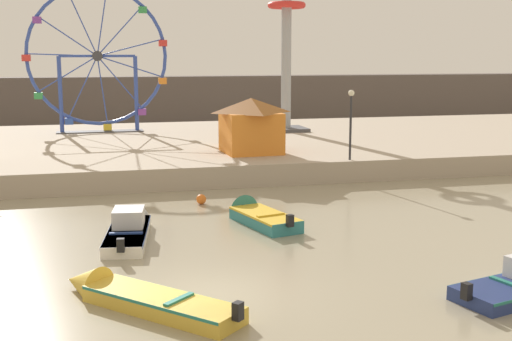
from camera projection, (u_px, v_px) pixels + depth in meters
name	position (u px, v px, depth m)	size (l,w,h in m)	color
ground_plane	(211.00, 295.00, 18.38)	(240.00, 240.00, 0.00)	gray
quay_promenade	(140.00, 149.00, 42.63)	(110.00, 22.33, 1.11)	tan
distant_town_skyline	(121.00, 100.00, 63.95)	(140.00, 3.00, 4.40)	#564C47
motorboat_mustard_yellow	(132.00, 295.00, 17.68)	(4.76, 5.04, 1.15)	gold
motorboat_teal_painted	(255.00, 215.00, 26.48)	(2.39, 4.61, 1.29)	teal
motorboat_white_red_stripe	(130.00, 225.00, 24.70)	(2.13, 5.87, 1.47)	silver
ferris_wheel_blue_frame	(97.00, 59.00, 46.20)	(9.72, 1.20, 10.03)	#334CA8
drop_tower_steel_tower	(286.00, 37.00, 46.80)	(2.80, 2.80, 13.93)	#999EA3
carnival_booth_orange_canopy	(251.00, 124.00, 36.98)	(3.41, 3.50, 3.02)	orange
promenade_lamp_near	(351.00, 114.00, 34.35)	(0.32, 0.32, 3.59)	#2D2D33
mooring_buoy_orange	(201.00, 199.00, 29.50)	(0.44, 0.44, 0.44)	orange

